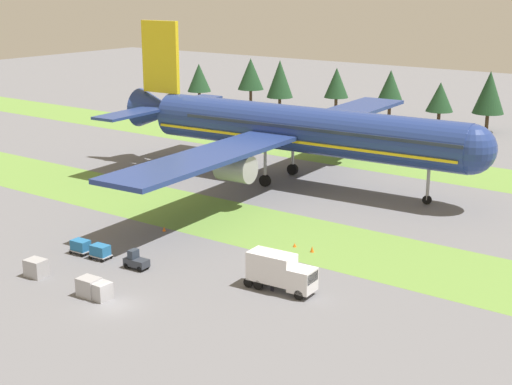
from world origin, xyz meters
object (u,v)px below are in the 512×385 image
Objects in this scene: uld_container_1 at (89,287)px; taxiway_marker_1 at (312,249)px; airliner at (294,128)px; taxiway_marker_3 at (295,258)px; ground_crew_marshaller at (272,282)px; taxiway_marker_0 at (295,245)px; baggage_tug at (136,261)px; uld_container_0 at (36,268)px; taxiway_marker_2 at (164,229)px; uld_container_2 at (100,290)px; catering_truck at (280,271)px; cargo_dolly_lead at (100,251)px; cargo_dolly_second at (81,246)px.

uld_container_1 is 24.77m from taxiway_marker_1.
airliner is 110.76× the size of taxiway_marker_3.
ground_crew_marshaller reaches higher than taxiway_marker_3.
baggage_tug is at bearing -122.53° from taxiway_marker_0.
uld_container_1 is at bearing -1.13° from uld_container_0.
taxiway_marker_2 is 17.93m from taxiway_marker_3.
taxiway_marker_0 is (8.14, 22.65, -0.67)m from uld_container_1.
uld_container_0 is 9.30m from uld_container_2.
uld_container_0 is 27.68m from taxiway_marker_0.
airliner is 40.30m from catering_truck.
airliner is at bearing -52.38° from ground_crew_marshaller.
taxiway_marker_1 reaches higher than taxiway_marker_0.
baggage_tug is 1.53× the size of ground_crew_marshaller.
cargo_dolly_lead is 21.21m from taxiway_marker_0.
uld_container_1 is at bearing 49.40° from cargo_dolly_second.
taxiway_marker_2 is at bearing -110.93° from catering_truck.
taxiway_marker_2 is (-20.54, 7.02, -0.67)m from ground_crew_marshaller.
cargo_dolly_lead is 20.73m from taxiway_marker_3.
taxiway_marker_0 is at bearing 128.23° from cargo_dolly_second.
ground_crew_marshaller is 21.71m from taxiway_marker_2.
airliner is 31.49× the size of cargo_dolly_second.
taxiway_marker_3 is (-2.63, 8.01, -0.62)m from ground_crew_marshaller.
taxiway_marker_3 is at bearing -90.39° from taxiway_marker_1.
uld_container_0 is at bearing -44.53° from baggage_tug.
uld_container_0 is 28.97m from taxiway_marker_1.
uld_container_0 is at bearing 179.93° from uld_container_2.
uld_container_2 is at bearing 17.17° from baggage_tug.
cargo_dolly_second is 0.32× the size of catering_truck.
airliner is at bearing 89.77° from taxiway_marker_2.
catering_truck reaches higher than taxiway_marker_2.
taxiway_marker_2 is 0.85× the size of taxiway_marker_3.
uld_container_0 is 7.98m from uld_container_1.
cargo_dolly_second is at bearing 146.81° from uld_container_2.
taxiway_marker_3 is (2.42, -3.56, 0.10)m from taxiway_marker_0.
taxiway_marker_2 is at bearing -3.76° from airliner.
ground_crew_marshaller reaches higher than cargo_dolly_second.
ground_crew_marshaller is 16.14m from uld_container_2.
ground_crew_marshaller is 12.65m from taxiway_marker_0.
ground_crew_marshaller is 2.68× the size of taxiway_marker_3.
uld_container_1 is 3.61× the size of taxiway_marker_2.
ground_crew_marshaller is (-0.45, -0.63, -1.01)m from catering_truck.
cargo_dolly_second is 23.41m from taxiway_marker_0.
uld_container_2 is at bearing 44.14° from cargo_dolly_lead.
taxiway_marker_1 is 18.44m from taxiway_marker_2.
uld_container_2 is (10.69, -7.00, -0.09)m from cargo_dolly_second.
cargo_dolly_second is (-2.15, -38.47, -7.19)m from airliner.
ground_crew_marshaller is 2.58× the size of taxiway_marker_1.
uld_container_2 is (7.80, -7.16, -0.09)m from cargo_dolly_lead.
taxiway_marker_1 is (19.96, 15.25, -0.58)m from cargo_dolly_second.
taxiway_marker_1 is (18.57, 22.23, -0.55)m from uld_container_0.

